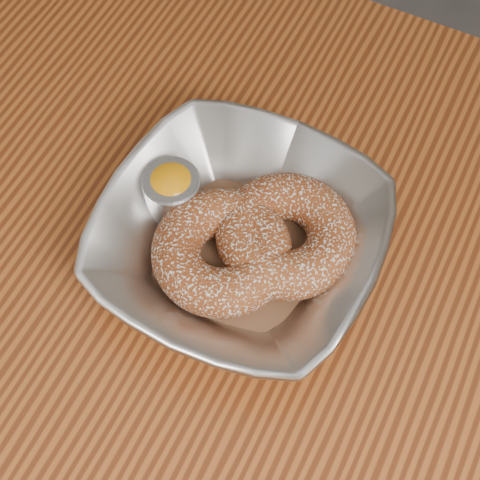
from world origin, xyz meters
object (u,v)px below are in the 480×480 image
at_px(donut_back, 286,235).
at_px(donut_front, 222,252).
at_px(table, 282,390).
at_px(serving_bowl, 240,241).
at_px(ramekin, 173,192).

relative_size(donut_back, donut_front, 1.01).
bearing_deg(donut_back, table, -63.06).
height_order(table, donut_front, donut_front).
bearing_deg(donut_back, serving_bowl, -147.06).
distance_m(table, donut_back, 0.16).
bearing_deg(ramekin, table, -27.32).
relative_size(donut_back, ramekin, 2.26).
bearing_deg(serving_bowl, table, -39.52).
height_order(table, donut_back, donut_back).
distance_m(donut_front, ramekin, 0.07).
relative_size(serving_bowl, donut_front, 2.01).
height_order(donut_front, ramekin, ramekin).
height_order(serving_bowl, donut_back, serving_bowl).
height_order(donut_back, ramekin, ramekin).
distance_m(donut_back, donut_front, 0.06).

